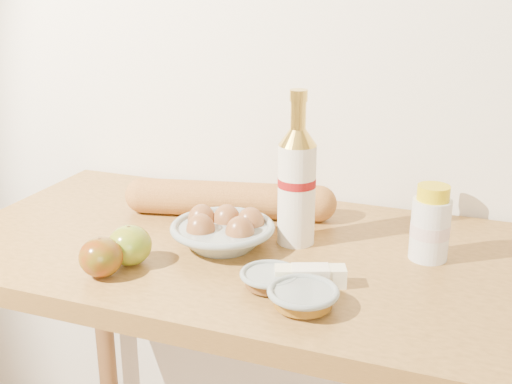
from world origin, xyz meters
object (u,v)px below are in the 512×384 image
egg_bowl (223,231)px  bourbon_bottle (297,183)px  baguette (229,199)px  table (261,306)px  cream_bottle (430,225)px

egg_bowl → bourbon_bottle: bearing=26.9°
egg_bowl → baguette: size_ratio=0.51×
table → bourbon_bottle: bearing=42.2°
cream_bottle → baguette: (-0.42, 0.07, -0.03)m
table → cream_bottle: bearing=11.9°
bourbon_bottle → egg_bowl: size_ratio=1.27×
bourbon_bottle → cream_bottle: (0.24, 0.02, -0.05)m
table → egg_bowl: egg_bowl is taller
egg_bowl → table: bearing=12.3°
table → baguette: 0.24m
cream_bottle → egg_bowl: size_ratio=0.60×
cream_bottle → egg_bowl: bearing=-154.6°
table → bourbon_bottle: (0.05, 0.05, 0.24)m
bourbon_bottle → egg_bowl: bearing=-164.1°
table → bourbon_bottle: 0.25m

